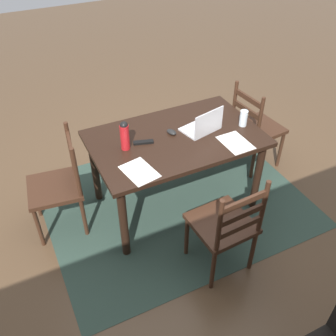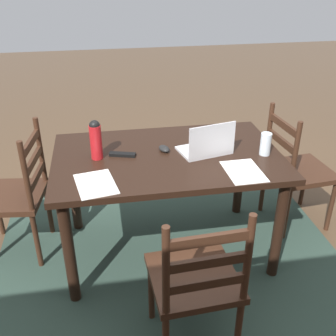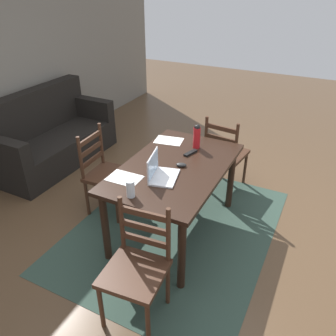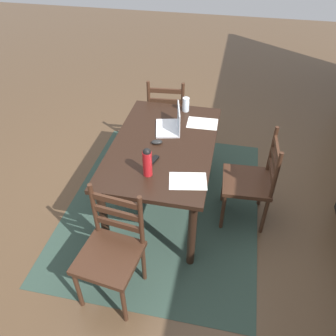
{
  "view_description": "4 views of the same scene",
  "coord_description": "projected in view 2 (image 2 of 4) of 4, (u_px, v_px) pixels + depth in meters",
  "views": [
    {
      "loc": [
        1.24,
        2.39,
        2.61
      ],
      "look_at": [
        0.15,
        0.15,
        0.58
      ],
      "focal_mm": 40.4,
      "sensor_mm": 36.0,
      "label": 1
    },
    {
      "loc": [
        0.4,
        2.3,
        1.93
      ],
      "look_at": [
        -0.01,
        -0.05,
        0.64
      ],
      "focal_mm": 43.05,
      "sensor_mm": 36.0,
      "label": 2
    },
    {
      "loc": [
        -2.53,
        -1.2,
        2.36
      ],
      "look_at": [
        0.04,
        0.1,
        0.7
      ],
      "focal_mm": 36.35,
      "sensor_mm": 36.0,
      "label": 3
    },
    {
      "loc": [
        2.48,
        0.56,
        2.57
      ],
      "look_at": [
        0.1,
        0.06,
        0.57
      ],
      "focal_mm": 36.68,
      "sensor_mm": 36.0,
      "label": 4
    }
  ],
  "objects": [
    {
      "name": "chair_left_near",
      "position": [
        296.0,
        170.0,
        3.06
      ],
      "size": [
        0.48,
        0.48,
        0.95
      ],
      "color": "#3D2316",
      "rests_on": "ground"
    },
    {
      "name": "paper_stack_left",
      "position": [
        96.0,
        184.0,
        2.28
      ],
      "size": [
        0.26,
        0.33,
        0.0
      ],
      "primitive_type": "cube",
      "rotation": [
        0.0,
        0.0,
        0.18
      ],
      "color": "white",
      "rests_on": "dining_table"
    },
    {
      "name": "paper_stack_right",
      "position": [
        244.0,
        171.0,
        2.41
      ],
      "size": [
        0.22,
        0.3,
        0.0
      ],
      "primitive_type": "cube",
      "rotation": [
        0.0,
        0.0,
        0.03
      ],
      "color": "white",
      "rests_on": "dining_table"
    },
    {
      "name": "chair_far_head",
      "position": [
        196.0,
        281.0,
        2.03
      ],
      "size": [
        0.46,
        0.46,
        0.95
      ],
      "color": "#3D2316",
      "rests_on": "ground"
    },
    {
      "name": "chair_right_near",
      "position": [
        16.0,
        195.0,
        2.75
      ],
      "size": [
        0.49,
        0.49,
        0.95
      ],
      "color": "#3D2316",
      "rests_on": "ground"
    },
    {
      "name": "computer_mouse",
      "position": [
        164.0,
        149.0,
        2.65
      ],
      "size": [
        0.09,
        0.11,
        0.03
      ],
      "primitive_type": "ellipsoid",
      "rotation": [
        0.0,
        0.0,
        0.29
      ],
      "color": "black",
      "rests_on": "dining_table"
    },
    {
      "name": "drinking_glass",
      "position": [
        266.0,
        144.0,
        2.58
      ],
      "size": [
        0.07,
        0.07,
        0.15
      ],
      "primitive_type": "cylinder",
      "color": "silver",
      "rests_on": "dining_table"
    },
    {
      "name": "dining_table",
      "position": [
        167.0,
        168.0,
        2.66
      ],
      "size": [
        1.47,
        0.92,
        0.77
      ],
      "color": "black",
      "rests_on": "ground"
    },
    {
      "name": "area_rug",
      "position": [
        168.0,
        248.0,
        2.97
      ],
      "size": [
        2.42,
        1.92,
        0.01
      ],
      "primitive_type": "cube",
      "color": "#2D4238",
      "rests_on": "ground"
    },
    {
      "name": "tv_remote",
      "position": [
        122.0,
        154.0,
        2.59
      ],
      "size": [
        0.18,
        0.09,
        0.02
      ],
      "primitive_type": "cube",
      "rotation": [
        0.0,
        0.0,
        1.29
      ],
      "color": "black",
      "rests_on": "dining_table"
    },
    {
      "name": "water_bottle",
      "position": [
        96.0,
        139.0,
        2.5
      ],
      "size": [
        0.07,
        0.07,
        0.26
      ],
      "color": "red",
      "rests_on": "dining_table"
    },
    {
      "name": "laptop",
      "position": [
        207.0,
        146.0,
        2.59
      ],
      "size": [
        0.36,
        0.29,
        0.23
      ],
      "color": "silver",
      "rests_on": "dining_table"
    },
    {
      "name": "ground_plane",
      "position": [
        168.0,
        248.0,
        2.97
      ],
      "size": [
        14.0,
        14.0,
        0.0
      ],
      "primitive_type": "plane",
      "color": "brown"
    }
  ]
}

